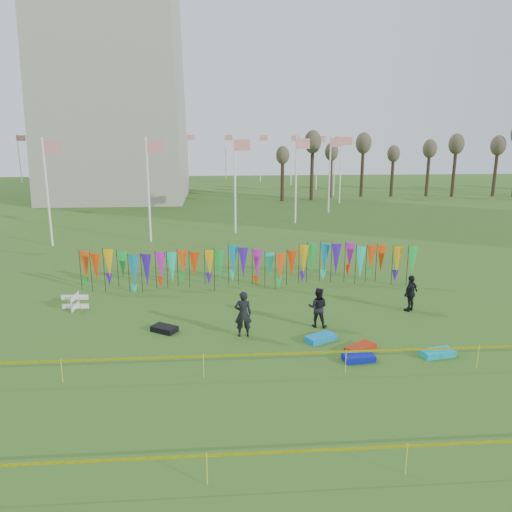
{
  "coord_description": "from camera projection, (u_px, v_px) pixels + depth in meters",
  "views": [
    {
      "loc": [
        -1.41,
        -17.87,
        8.44
      ],
      "look_at": [
        0.4,
        6.0,
        2.42
      ],
      "focal_mm": 35.0,
      "sensor_mm": 36.0,
      "label": 1
    }
  ],
  "objects": [
    {
      "name": "person_left",
      "position": [
        243.0,
        314.0,
        20.87
      ],
      "size": [
        0.74,
        0.55,
        1.98
      ],
      "primitive_type": "imported",
      "rotation": [
        0.0,
        0.0,
        3.17
      ],
      "color": "black",
      "rests_on": "ground"
    },
    {
      "name": "flagpole_ring",
      "position": [
        119.0,
        167.0,
        63.86
      ],
      "size": [
        57.4,
        56.16,
        8.0
      ],
      "color": "white",
      "rests_on": "ground"
    },
    {
      "name": "kite_bag_turquoise",
      "position": [
        321.0,
        338.0,
        20.6
      ],
      "size": [
        1.39,
        1.14,
        0.25
      ],
      "primitive_type": "cube",
      "rotation": [
        0.0,
        0.0,
        0.49
      ],
      "color": "#0D82C8",
      "rests_on": "ground"
    },
    {
      "name": "kite_bag_black",
      "position": [
        164.0,
        329.0,
        21.55
      ],
      "size": [
        1.25,
        1.11,
        0.25
      ],
      "primitive_type": "cube",
      "rotation": [
        0.0,
        0.0,
        -0.57
      ],
      "color": "black",
      "rests_on": "ground"
    },
    {
      "name": "kite_bag_blue",
      "position": [
        359.0,
        358.0,
        18.81
      ],
      "size": [
        1.23,
        0.75,
        0.24
      ],
      "primitive_type": "cube",
      "rotation": [
        0.0,
        0.0,
        0.12
      ],
      "color": "#0A16A2",
      "rests_on": "ground"
    },
    {
      "name": "tree_line",
      "position": [
        483.0,
        149.0,
        62.83
      ],
      "size": [
        53.92,
        1.92,
        7.84
      ],
      "color": "#3B2E1D",
      "rests_on": "ground"
    },
    {
      "name": "kite_bag_teal",
      "position": [
        438.0,
        353.0,
        19.22
      ],
      "size": [
        1.34,
        0.81,
        0.24
      ],
      "primitive_type": "cube",
      "rotation": [
        0.0,
        0.0,
        0.18
      ],
      "color": "#0DA3C1",
      "rests_on": "ground"
    },
    {
      "name": "kite_bag_red",
      "position": [
        360.0,
        348.0,
        19.65
      ],
      "size": [
        1.4,
        1.22,
        0.24
      ],
      "primitive_type": "cube",
      "rotation": [
        0.0,
        0.0,
        0.61
      ],
      "color": "#AC250B",
      "rests_on": "ground"
    },
    {
      "name": "banner_row",
      "position": [
        250.0,
        263.0,
        27.7
      ],
      "size": [
        18.64,
        0.64,
        2.17
      ],
      "color": "black",
      "rests_on": "ground"
    },
    {
      "name": "person_right",
      "position": [
        411.0,
        293.0,
        23.86
      ],
      "size": [
        1.19,
        1.11,
        1.78
      ],
      "primitive_type": "imported",
      "rotation": [
        0.0,
        0.0,
        3.81
      ],
      "color": "black",
      "rests_on": "ground"
    },
    {
      "name": "box_kite",
      "position": [
        75.0,
        302.0,
        24.25
      ],
      "size": [
        0.66,
        0.66,
        0.73
      ],
      "rotation": [
        0.0,
        0.0,
        -0.04
      ],
      "color": "red",
      "rests_on": "ground"
    },
    {
      "name": "caution_tape_far",
      "position": [
        272.0,
        454.0,
        12.16
      ],
      "size": [
        26.0,
        0.02,
        0.9
      ],
      "color": "#FFF805",
      "rests_on": "ground"
    },
    {
      "name": "person_mid",
      "position": [
        318.0,
        307.0,
        21.94
      ],
      "size": [
        0.99,
        0.77,
        1.78
      ],
      "primitive_type": "imported",
      "rotation": [
        0.0,
        0.0,
        2.84
      ],
      "color": "black",
      "rests_on": "ground"
    },
    {
      "name": "caution_tape_near",
      "position": [
        255.0,
        356.0,
        17.48
      ],
      "size": [
        26.0,
        0.02,
        0.9
      ],
      "color": "#FFF805",
      "rests_on": "ground"
    },
    {
      "name": "ground",
      "position": [
        257.0,
        354.0,
        19.44
      ],
      "size": [
        160.0,
        160.0,
        0.0
      ],
      "primitive_type": "plane",
      "color": "#335718",
      "rests_on": "ground"
    }
  ]
}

